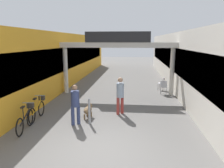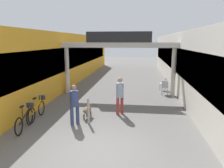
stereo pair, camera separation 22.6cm
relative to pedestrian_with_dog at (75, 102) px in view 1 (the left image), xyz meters
The scene contains 12 objects.
ground_plane 2.52m from the pedestrian_with_dog, 57.32° to the right, with size 80.00×80.00×0.00m, color #605E5B.
storefront_left 9.86m from the pedestrian_with_dog, 112.98° to the left, with size 3.00×26.00×3.87m.
storefront_right 11.09m from the pedestrian_with_dog, 54.86° to the left, with size 3.00×26.00×3.87m.
arcade_sign_gateway 5.75m from the pedestrian_with_dog, 76.64° to the left, with size 7.40×0.47×3.88m.
pedestrian_with_dog is the anchor object (origin of this frame).
pedestrian_companion 2.26m from the pedestrian_with_dog, 41.26° to the left, with size 0.48×0.48×1.72m.
dog_on_leash 1.08m from the pedestrian_with_dog, 69.32° to the left, with size 0.35×0.80×0.58m.
bicycle_black_nearest 1.94m from the pedestrian_with_dog, 158.53° to the right, with size 0.46×1.68×0.98m.
bicycle_orange_second 1.94m from the pedestrian_with_dog, 164.97° to the left, with size 0.46×1.69×0.98m.
bollard_post_metal 0.68m from the pedestrian_with_dog, 16.95° to the left, with size 0.10×0.10×1.07m.
cafe_chair_aluminium_nearer 6.95m from the pedestrian_with_dog, 53.07° to the left, with size 0.45×0.45×0.89m.
cafe_chair_aluminium_farther 7.97m from the pedestrian_with_dog, 57.83° to the left, with size 0.52×0.52×0.89m.
Camera 1 is at (1.07, -6.21, 3.34)m, focal length 35.00 mm.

